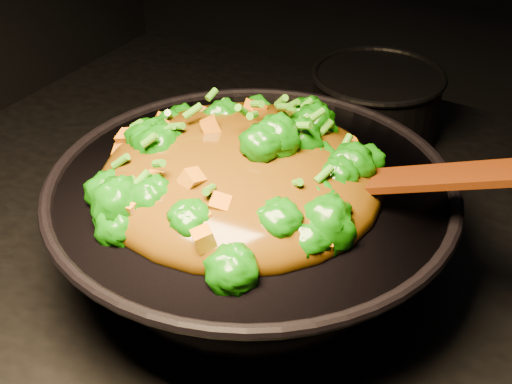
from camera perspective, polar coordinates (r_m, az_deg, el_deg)
The scene contains 4 objects.
wok at distance 0.81m, azimuth -0.36°, elevation -3.04°, with size 0.44×0.44×0.12m, color black, non-canonical shape.
stir_fry at distance 0.75m, azimuth -1.27°, elevation 4.00°, with size 0.31×0.31×0.11m, color #116006, non-canonical shape.
spatula at distance 0.72m, azimuth 13.84°, elevation 1.13°, with size 0.29×0.04×0.01m, color #3C1708.
back_pot at distance 1.10m, azimuth 9.52°, elevation 6.90°, with size 0.19×0.19×0.11m, color black.
Camera 1 is at (0.29, -0.64, 1.46)m, focal length 50.00 mm.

